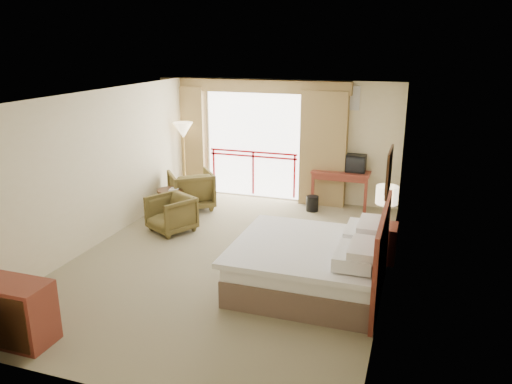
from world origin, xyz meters
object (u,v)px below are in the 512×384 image
(bed, at_px, (312,264))
(armchair_far, at_px, (192,208))
(nightstand, at_px, (383,243))
(desk, at_px, (342,178))
(floor_lamp, at_px, (183,133))
(dresser, at_px, (5,311))
(table_lamp, at_px, (387,196))
(tv, at_px, (356,163))
(wastebasket, at_px, (312,203))
(side_table, at_px, (170,198))
(armchair_near, at_px, (172,231))

(bed, xyz_separation_m, armchair_far, (-3.28, 2.78, -0.38))
(nightstand, distance_m, desk, 2.90)
(nightstand, bearing_deg, floor_lamp, 155.23)
(floor_lamp, distance_m, dresser, 6.11)
(nightstand, relative_size, table_lamp, 0.98)
(bed, relative_size, desk, 1.72)
(nightstand, height_order, table_lamp, table_lamp)
(desk, xyz_separation_m, dresser, (-2.99, -6.47, -0.24))
(bed, bearing_deg, tv, 88.94)
(armchair_far, xyz_separation_m, dresser, (0.06, -5.27, 0.39))
(bed, xyz_separation_m, dresser, (-3.21, -2.49, 0.01))
(tv, relative_size, dresser, 0.35)
(tv, bearing_deg, floor_lamp, -175.97)
(tv, bearing_deg, desk, 166.42)
(tv, bearing_deg, armchair_far, -163.46)
(wastebasket, relative_size, armchair_far, 0.36)
(table_lamp, xyz_separation_m, armchair_far, (-4.18, 1.40, -1.10))
(armchair_far, height_order, side_table, side_table)
(dresser, bearing_deg, nightstand, 44.25)
(bed, bearing_deg, wastebasket, 102.20)
(wastebasket, bearing_deg, armchair_near, -138.51)
(nightstand, distance_m, floor_lamp, 5.29)
(desk, distance_m, armchair_near, 3.87)
(table_lamp, distance_m, armchair_near, 4.08)
(side_table, xyz_separation_m, floor_lamp, (-0.31, 1.34, 1.11))
(armchair_far, distance_m, armchair_near, 1.41)
(armchair_near, bearing_deg, desk, 71.60)
(desk, xyz_separation_m, side_table, (-3.23, -1.82, -0.24))
(dresser, bearing_deg, armchair_far, 92.08)
(nightstand, xyz_separation_m, wastebasket, (-1.64, 2.09, -0.14))
(bed, height_order, wastebasket, bed)
(armchair_far, xyz_separation_m, armchair_near, (0.24, -1.39, 0.00))
(bed, height_order, floor_lamp, floor_lamp)
(bed, distance_m, armchair_near, 3.36)
(nightstand, distance_m, side_table, 4.44)
(table_lamp, relative_size, side_table, 1.11)
(wastebasket, height_order, side_table, side_table)
(wastebasket, height_order, dresser, dresser)
(table_lamp, relative_size, floor_lamp, 0.36)
(nightstand, bearing_deg, tv, 107.82)
(wastebasket, height_order, armchair_near, armchair_near)
(table_lamp, xyz_separation_m, dresser, (-4.11, -3.87, -0.71))
(nightstand, relative_size, wastebasket, 1.87)
(table_lamp, height_order, desk, table_lamp)
(bed, distance_m, tv, 3.97)
(wastebasket, xyz_separation_m, floor_lamp, (-3.03, 0.08, 1.33))
(side_table, bearing_deg, bed, -32.01)
(nightstand, xyz_separation_m, tv, (-0.83, 2.59, 0.69))
(desk, height_order, floor_lamp, floor_lamp)
(bed, bearing_deg, table_lamp, 56.92)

